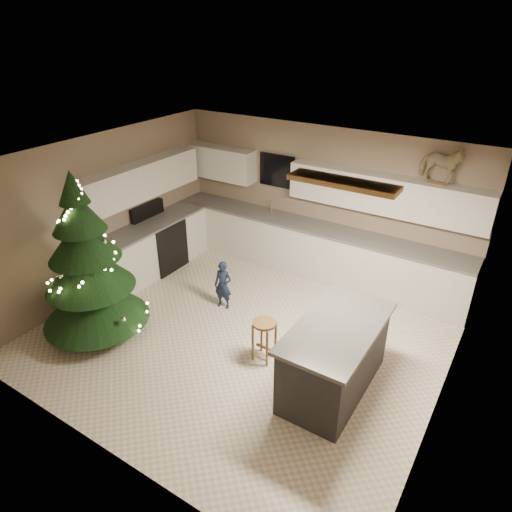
% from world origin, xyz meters
% --- Properties ---
extents(ground_plane, '(5.50, 5.50, 0.00)m').
position_xyz_m(ground_plane, '(0.00, 0.00, 0.00)').
color(ground_plane, beige).
extents(room_shell, '(5.52, 5.02, 2.61)m').
position_xyz_m(room_shell, '(0.02, 0.00, 1.75)').
color(room_shell, gray).
rests_on(room_shell, ground_plane).
extents(cabinetry, '(5.50, 3.20, 2.00)m').
position_xyz_m(cabinetry, '(-0.91, 1.65, 0.76)').
color(cabinetry, silver).
rests_on(cabinetry, ground_plane).
extents(island, '(0.90, 1.70, 0.95)m').
position_xyz_m(island, '(1.56, -0.30, 0.48)').
color(island, black).
rests_on(island, ground_plane).
extents(bar_stool, '(0.32, 0.32, 0.61)m').
position_xyz_m(bar_stool, '(0.54, -0.30, 0.46)').
color(bar_stool, olive).
rests_on(bar_stool, ground_plane).
extents(christmas_tree, '(1.56, 1.50, 2.48)m').
position_xyz_m(christmas_tree, '(-1.85, -1.10, 1.02)').
color(christmas_tree, '#3F2816').
rests_on(christmas_tree, ground_plane).
extents(toddler, '(0.32, 0.24, 0.80)m').
position_xyz_m(toddler, '(-0.67, 0.43, 0.40)').
color(toddler, '#141A41').
rests_on(toddler, ground_plane).
extents(rocking_horse, '(0.65, 0.32, 0.56)m').
position_xyz_m(rocking_horse, '(1.89, 2.33, 2.29)').
color(rocking_horse, olive).
rests_on(rocking_horse, cabinetry).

